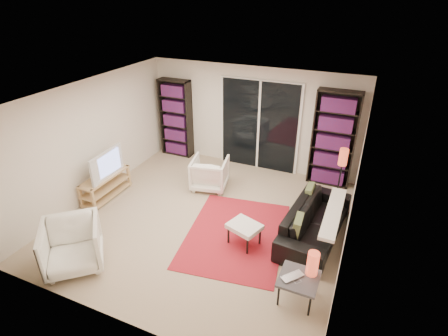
# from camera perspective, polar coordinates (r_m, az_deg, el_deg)

# --- Properties ---
(floor) EXTENTS (5.00, 5.00, 0.00)m
(floor) POSITION_cam_1_polar(r_m,az_deg,el_deg) (6.74, -3.00, -8.25)
(floor) COLOR tan
(floor) RESTS_ON ground
(wall_back) EXTENTS (5.00, 0.02, 2.40)m
(wall_back) POSITION_cam_1_polar(r_m,az_deg,el_deg) (8.24, 4.54, 8.11)
(wall_back) COLOR silver
(wall_back) RESTS_ON ground
(wall_front) EXTENTS (5.00, 0.02, 2.40)m
(wall_front) POSITION_cam_1_polar(r_m,az_deg,el_deg) (4.39, -18.26, -12.78)
(wall_front) COLOR silver
(wall_front) RESTS_ON ground
(wall_left) EXTENTS (0.02, 5.00, 2.40)m
(wall_left) POSITION_cam_1_polar(r_m,az_deg,el_deg) (7.48, -20.73, 4.27)
(wall_left) COLOR silver
(wall_left) RESTS_ON ground
(wall_right) EXTENTS (0.02, 5.00, 2.40)m
(wall_right) POSITION_cam_1_polar(r_m,az_deg,el_deg) (5.58, 20.44, -3.77)
(wall_right) COLOR silver
(wall_right) RESTS_ON ground
(ceiling) EXTENTS (5.00, 5.00, 0.02)m
(ceiling) POSITION_cam_1_polar(r_m,az_deg,el_deg) (5.67, -3.60, 11.77)
(ceiling) COLOR white
(ceiling) RESTS_ON wall_back
(sliding_door) EXTENTS (1.92, 0.08, 2.16)m
(sliding_door) POSITION_cam_1_polar(r_m,az_deg,el_deg) (8.20, 5.74, 6.84)
(sliding_door) COLOR white
(sliding_door) RESTS_ON ground
(bookshelf_left) EXTENTS (0.80, 0.30, 1.95)m
(bookshelf_left) POSITION_cam_1_polar(r_m,az_deg,el_deg) (8.96, -7.84, 8.04)
(bookshelf_left) COLOR black
(bookshelf_left) RESTS_ON ground
(bookshelf_right) EXTENTS (0.90, 0.30, 2.10)m
(bookshelf_right) POSITION_cam_1_polar(r_m,az_deg,el_deg) (7.78, 17.43, 4.47)
(bookshelf_right) COLOR black
(bookshelf_right) RESTS_ON ground
(tv_stand) EXTENTS (0.38, 1.18, 0.50)m
(tv_stand) POSITION_cam_1_polar(r_m,az_deg,el_deg) (7.65, -18.71, -2.72)
(tv_stand) COLOR #E0B381
(tv_stand) RESTS_ON floor
(tv) EXTENTS (0.19, 0.98, 0.56)m
(tv) POSITION_cam_1_polar(r_m,az_deg,el_deg) (7.41, -19.19, 0.70)
(tv) COLOR black
(tv) RESTS_ON tv_stand
(rug) EXTENTS (1.99, 2.49, 0.01)m
(rug) POSITION_cam_1_polar(r_m,az_deg,el_deg) (6.35, 1.95, -10.75)
(rug) COLOR #AD1C28
(rug) RESTS_ON floor
(sofa) EXTENTS (1.01, 2.13, 0.60)m
(sofa) POSITION_cam_1_polar(r_m,az_deg,el_deg) (6.36, 14.69, -8.40)
(sofa) COLOR black
(sofa) RESTS_ON floor
(armchair_back) EXTENTS (0.87, 0.89, 0.69)m
(armchair_back) POSITION_cam_1_polar(r_m,az_deg,el_deg) (7.55, -2.35, -0.84)
(armchair_back) COLOR white
(armchair_back) RESTS_ON floor
(armchair_front) EXTENTS (1.19, 1.20, 0.78)m
(armchair_front) POSITION_cam_1_polar(r_m,az_deg,el_deg) (5.99, -23.52, -11.52)
(armchair_front) COLOR white
(armchair_front) RESTS_ON floor
(ottoman) EXTENTS (0.63, 0.57, 0.40)m
(ottoman) POSITION_cam_1_polar(r_m,az_deg,el_deg) (5.96, 3.35, -9.66)
(ottoman) COLOR white
(ottoman) RESTS_ON floor
(side_table) EXTENTS (0.54, 0.54, 0.40)m
(side_table) POSITION_cam_1_polar(r_m,az_deg,el_deg) (5.14, 12.11, -17.41)
(side_table) COLOR #434247
(side_table) RESTS_ON floor
(laptop) EXTENTS (0.36, 0.38, 0.03)m
(laptop) POSITION_cam_1_polar(r_m,az_deg,el_deg) (5.07, 11.45, -17.30)
(laptop) COLOR silver
(laptop) RESTS_ON side_table
(table_lamp) EXTENTS (0.16, 0.16, 0.36)m
(table_lamp) POSITION_cam_1_polar(r_m,az_deg,el_deg) (5.09, 14.28, -14.88)
(table_lamp) COLOR #EA4C2B
(table_lamp) RESTS_ON side_table
(floor_lamp) EXTENTS (0.18, 0.18, 1.23)m
(floor_lamp) POSITION_cam_1_polar(r_m,az_deg,el_deg) (7.05, 18.73, 0.67)
(floor_lamp) COLOR black
(floor_lamp) RESTS_ON floor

